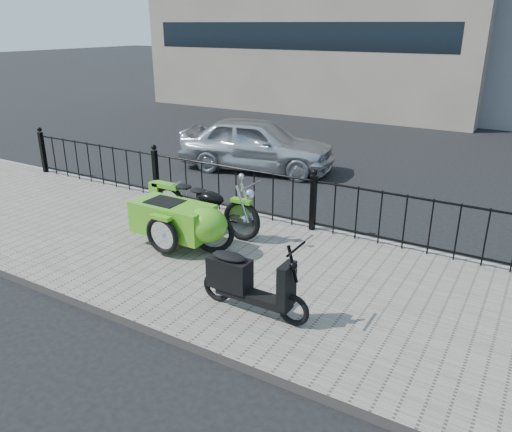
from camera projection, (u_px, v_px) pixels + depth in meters
The scene contains 8 objects.
ground at pixel (276, 264), 7.62m from camera, with size 120.00×120.00×0.00m, color black.
sidewalk at pixel (259, 274), 7.20m from camera, with size 30.00×3.80×0.12m, color slate.
curb at pixel (315, 230), 8.76m from camera, with size 30.00×0.10×0.12m, color gray.
iron_fence at pixel (313, 204), 8.46m from camera, with size 14.11×0.11×1.08m.
motorcycle_sidecar at pixel (188, 217), 7.84m from camera, with size 2.28×1.48×0.98m.
scooter at pixel (246, 282), 6.06m from camera, with size 1.49×0.43×1.01m.
spare_tire at pixel (214, 234), 7.63m from camera, with size 0.62×0.62×0.09m, color black.
sedan_car at pixel (257, 144), 12.35m from camera, with size 1.55×3.85×1.31m, color silver.
Camera 1 is at (3.24, -6.04, 3.44)m, focal length 35.00 mm.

